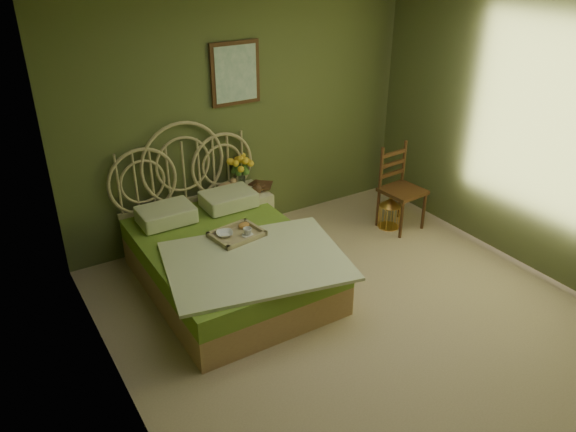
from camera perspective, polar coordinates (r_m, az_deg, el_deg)
floor at (r=4.96m, az=8.33°, el=-11.13°), size 4.50×4.50×0.00m
ceiling at (r=3.94m, az=10.98°, el=20.18°), size 4.50×4.50×0.00m
wall_back at (r=6.04m, az=-4.57°, el=10.21°), size 4.00×0.00×4.00m
wall_left at (r=3.45m, az=-16.89°, el=-4.57°), size 0.00×4.50×4.50m
wall_right at (r=5.73m, az=25.04°, el=6.79°), size 0.00×4.50×4.50m
wall_art at (r=5.87m, az=-5.37°, el=14.22°), size 0.54×0.04×0.64m
bed at (r=5.33m, az=-6.26°, el=-4.14°), size 1.73×2.18×1.35m
nightstand at (r=6.10m, az=-4.63°, el=0.80°), size 0.50×0.50×0.98m
chair at (r=6.40m, az=11.16°, el=3.38°), size 0.46×0.46×0.95m
birdcage at (r=6.47m, az=10.27°, el=0.32°), size 0.24×0.24×0.37m
book_lower at (r=6.09m, az=-3.28°, el=2.98°), size 0.24×0.26×0.02m
book_upper at (r=6.08m, az=-3.28°, el=3.16°), size 0.28×0.29×0.02m
cereal_bowl at (r=5.21m, az=-6.45°, el=-1.82°), size 0.19×0.19×0.04m
coffee_cup at (r=5.18m, az=-4.14°, el=-1.63°), size 0.11×0.11×0.08m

